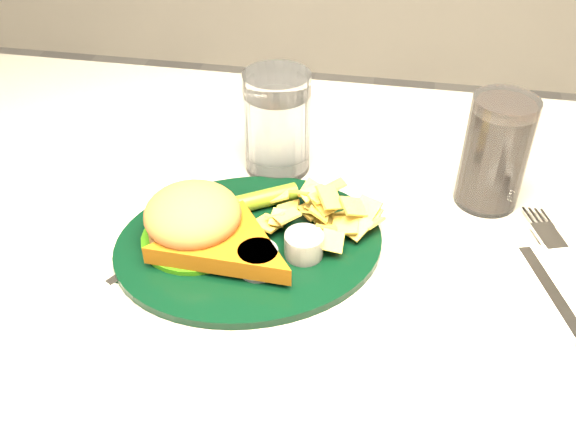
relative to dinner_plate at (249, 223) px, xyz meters
name	(u,v)px	position (x,y,z in m)	size (l,w,h in m)	color
dinner_plate	(249,223)	(0.00, 0.00, 0.00)	(0.29, 0.24, 0.06)	black
water_glass	(277,123)	(0.00, 0.16, 0.03)	(0.08, 0.08, 0.13)	white
cola_glass	(495,153)	(0.25, 0.13, 0.03)	(0.07, 0.07, 0.13)	black
fork_napkin	(553,289)	(0.31, -0.02, -0.03)	(0.14, 0.19, 0.01)	white
spoon	(149,255)	(-0.10, -0.04, -0.03)	(0.04, 0.15, 0.01)	white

